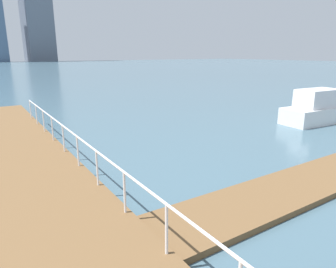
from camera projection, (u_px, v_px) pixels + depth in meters
name	position (u px, v px, depth m)	size (l,w,h in m)	color
ground_plane	(112.00, 134.00, 15.92)	(300.00, 300.00, 0.00)	#476675
floating_dock	(327.00, 175.00, 10.36)	(14.87, 2.00, 0.18)	brown
boardwalk_railing	(167.00, 214.00, 5.62)	(0.06, 29.82, 1.08)	white
moored_boat_1	(324.00, 109.00, 18.66)	(6.52, 2.28, 2.04)	white
skyline_tower_3	(35.00, 0.00, 146.41)	(12.66, 12.97, 57.32)	slate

